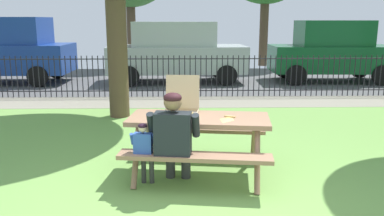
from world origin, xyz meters
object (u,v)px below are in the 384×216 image
Objects in this scene: adult_at_table at (174,136)px; parked_car_left at (176,51)px; pizza_box_open at (181,108)px; child_at_table at (144,148)px; parked_car_center at (332,51)px; pizza_slice_on_table at (227,119)px; picnic_table_foreground at (199,130)px.

parked_car_left reaches higher than adult_at_table.
pizza_box_open is 0.67× the size of child_at_table.
parked_car_center is at bearing 57.87° from pizza_box_open.
pizza_slice_on_table is 1.11m from child_at_table.
picnic_table_foreground is at bearing -120.52° from parked_car_center.
pizza_slice_on_table is (0.36, -0.13, 0.18)m from picnic_table_foreground.
pizza_slice_on_table is at bearing -84.66° from parked_car_left.
parked_car_left is 1.13× the size of parked_car_center.
pizza_slice_on_table is at bearing -23.88° from pizza_box_open.
child_at_table is at bearing -91.83° from parked_car_left.
parked_car_center is (4.99, 8.41, 0.35)m from adult_at_table.
child_at_table is at bearing -162.84° from pizza_slice_on_table.
parked_car_center is (4.91, 7.82, 0.15)m from pizza_box_open.
adult_at_table is (-0.08, -0.59, -0.21)m from pizza_box_open.
parked_car_left is at bearing 92.88° from picnic_table_foreground.
adult_at_table reaches higher than pizza_slice_on_table.
parked_car_left is at bearing 88.17° from child_at_table.
adult_at_table is 1.45× the size of child_at_table.
child_at_table is at bearing 177.52° from adult_at_table.
picnic_table_foreground is 7.96m from parked_car_left.
picnic_table_foreground is at bearing -87.12° from parked_car_left.
child_at_table is at bearing -127.39° from pizza_box_open.
parked_car_left reaches higher than picnic_table_foreground.
adult_at_table is at bearing -120.70° from parked_car_center.
picnic_table_foreground is 9.23m from parked_car_center.
pizza_box_open is at bearing 52.61° from child_at_table.
pizza_slice_on_table is at bearing 26.42° from adult_at_table.
parked_car_center is (5.08, 0.00, 0.01)m from parked_car_left.
parked_car_center is at bearing 0.01° from parked_car_left.
pizza_box_open reaches higher than adult_at_table.
child_at_table is at bearing -122.51° from parked_car_center.
picnic_table_foreground is 0.37m from pizza_box_open.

